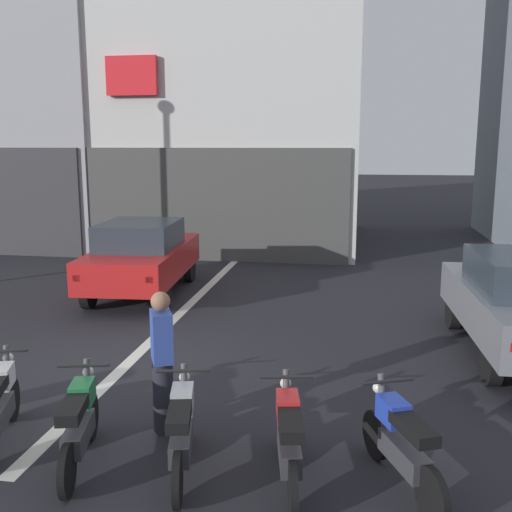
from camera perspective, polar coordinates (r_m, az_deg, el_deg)
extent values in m
plane|color=#232328|center=(9.17, -12.82, -10.61)|extent=(120.00, 120.00, 0.00)
cube|color=silver|center=(14.65, -3.96, -2.31)|extent=(0.20, 18.00, 0.01)
cube|color=#454543|center=(17.10, -6.98, 4.92)|extent=(9.39, 0.10, 3.20)
cube|color=red|center=(17.50, -11.87, 16.60)|extent=(1.46, 0.16, 1.06)
cylinder|color=black|center=(14.90, -12.26, -1.07)|extent=(0.23, 0.65, 0.64)
cylinder|color=black|center=(14.51, -6.41, -1.20)|extent=(0.23, 0.65, 0.64)
cylinder|color=black|center=(12.51, -15.80, -3.47)|extent=(0.23, 0.65, 0.64)
cylinder|color=black|center=(12.04, -8.89, -3.73)|extent=(0.23, 0.65, 0.64)
cube|color=red|center=(13.37, -10.82, -0.46)|extent=(2.06, 4.22, 0.66)
cube|color=#2D3842|center=(13.13, -11.09, 2.02)|extent=(1.69, 2.08, 0.56)
cube|color=red|center=(11.72, -16.85, -2.05)|extent=(0.14, 0.07, 0.12)
cube|color=red|center=(11.27, -10.19, -2.25)|extent=(0.14, 0.07, 0.12)
cylinder|color=black|center=(11.35, 18.43, -5.05)|extent=(0.21, 0.65, 0.64)
cylinder|color=black|center=(8.94, 21.69, -9.51)|extent=(0.21, 0.65, 0.64)
cylinder|color=black|center=(7.92, -22.40, -12.64)|extent=(0.24, 0.51, 0.52)
cube|color=silver|center=(7.43, -23.27, -10.62)|extent=(0.33, 0.41, 0.24)
cylinder|color=#4C4C51|center=(7.65, -22.84, -10.51)|extent=(0.14, 0.25, 0.70)
cylinder|color=black|center=(7.47, -23.16, -8.42)|extent=(0.53, 0.21, 0.04)
sphere|color=silver|center=(7.71, -22.72, -9.01)|extent=(0.12, 0.12, 0.12)
cylinder|color=black|center=(7.20, -15.56, -14.62)|extent=(0.19, 0.52, 0.52)
cylinder|color=black|center=(6.20, -17.71, -19.09)|extent=(0.19, 0.52, 0.52)
cube|color=#38383D|center=(6.60, -16.69, -16.04)|extent=(0.37, 0.76, 0.22)
cube|color=black|center=(6.31, -17.17, -13.82)|extent=(0.36, 0.64, 0.12)
cube|color=#1E7238|center=(6.69, -16.37, -12.53)|extent=(0.30, 0.40, 0.24)
cylinder|color=#4C4C51|center=(6.91, -15.96, -12.34)|extent=(0.12, 0.25, 0.70)
cylinder|color=black|center=(6.72, -16.24, -10.08)|extent=(0.54, 0.17, 0.04)
sphere|color=silver|center=(6.97, -15.82, -10.67)|extent=(0.12, 0.12, 0.12)
cylinder|color=black|center=(6.86, -6.77, -15.58)|extent=(0.18, 0.52, 0.52)
cylinder|color=black|center=(5.85, -7.56, -20.55)|extent=(0.18, 0.52, 0.52)
cube|color=#38383D|center=(6.26, -7.19, -17.20)|extent=(0.35, 0.76, 0.22)
cube|color=black|center=(5.96, -7.38, -14.93)|extent=(0.34, 0.63, 0.12)
cube|color=#B2B5BA|center=(6.34, -7.08, -13.48)|extent=(0.29, 0.40, 0.24)
cylinder|color=#4C4C51|center=(6.57, -6.93, -13.25)|extent=(0.12, 0.25, 0.70)
cylinder|color=black|center=(6.37, -7.05, -10.89)|extent=(0.54, 0.15, 0.04)
sphere|color=silver|center=(6.62, -6.89, -11.47)|extent=(0.12, 0.12, 0.12)
cylinder|color=black|center=(6.67, 2.81, -16.32)|extent=(0.16, 0.52, 0.52)
cylinder|color=black|center=(5.67, 3.57, -21.58)|extent=(0.16, 0.52, 0.52)
cube|color=#38383D|center=(6.07, 3.20, -18.06)|extent=(0.33, 0.76, 0.22)
cube|color=black|center=(5.77, 3.34, -15.76)|extent=(0.32, 0.63, 0.12)
cube|color=red|center=(6.15, 3.06, -14.22)|extent=(0.28, 0.39, 0.24)
cylinder|color=#4C4C51|center=(6.38, 2.92, -13.95)|extent=(0.11, 0.25, 0.70)
cylinder|color=black|center=(6.17, 3.00, -11.54)|extent=(0.55, 0.13, 0.04)
sphere|color=silver|center=(6.42, 2.87, -12.11)|extent=(0.12, 0.12, 0.12)
cylinder|color=black|center=(6.68, 11.41, -16.49)|extent=(0.27, 0.51, 0.52)
cylinder|color=black|center=(5.80, 16.55, -21.26)|extent=(0.27, 0.51, 0.52)
cube|color=#38383D|center=(6.14, 14.04, -18.04)|extent=(0.47, 0.76, 0.22)
cube|color=black|center=(5.86, 14.93, -15.70)|extent=(0.44, 0.64, 0.12)
cube|color=#233DB7|center=(6.19, 13.05, -14.30)|extent=(0.34, 0.42, 0.24)
cylinder|color=#4C4C51|center=(6.40, 12.12, -14.09)|extent=(0.16, 0.25, 0.70)
cylinder|color=black|center=(6.21, 12.57, -11.67)|extent=(0.52, 0.25, 0.04)
sphere|color=silver|center=(6.44, 11.68, -12.29)|extent=(0.12, 0.12, 0.12)
cylinder|color=#23232D|center=(7.11, -8.89, -13.17)|extent=(0.24, 0.24, 0.86)
cube|color=#334CA5|center=(6.85, -9.07, -7.64)|extent=(0.35, 0.42, 0.58)
sphere|color=#9E7051|center=(6.73, -9.17, -4.33)|extent=(0.22, 0.22, 0.22)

